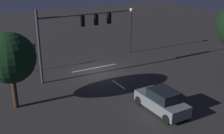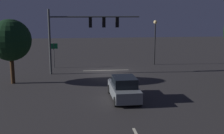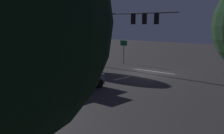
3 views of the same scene
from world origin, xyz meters
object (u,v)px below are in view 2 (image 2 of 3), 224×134
(car_approaching, at_px, (124,89))
(tree_right_near, at_px, (10,40))
(route_sign, at_px, (54,50))
(traffic_signal_assembly, at_px, (83,28))
(street_lamp_left_kerb, at_px, (155,34))

(car_approaching, bearing_deg, tree_right_near, -32.37)
(car_approaching, distance_m, tree_right_near, 11.20)
(car_approaching, height_order, route_sign, route_sign)
(traffic_signal_assembly, xyz_separation_m, car_approaching, (-2.70, 9.29, -3.86))
(street_lamp_left_kerb, bearing_deg, tree_right_near, 26.59)
(car_approaching, xyz_separation_m, route_sign, (6.03, -12.64, 1.24))
(route_sign, bearing_deg, traffic_signal_assembly, 134.81)
(tree_right_near, bearing_deg, car_approaching, 147.63)
(route_sign, relative_size, tree_right_near, 0.50)
(car_approaching, bearing_deg, route_sign, -64.50)
(route_sign, bearing_deg, tree_right_near, 65.94)
(route_sign, bearing_deg, street_lamp_left_kerb, -177.10)
(street_lamp_left_kerb, height_order, route_sign, street_lamp_left_kerb)
(traffic_signal_assembly, distance_m, route_sign, 5.40)
(traffic_signal_assembly, relative_size, car_approaching, 2.10)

